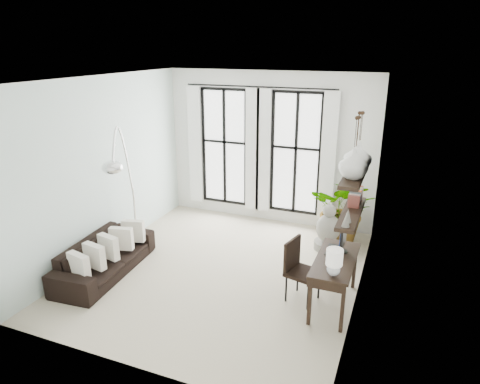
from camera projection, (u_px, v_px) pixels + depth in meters
The scene contains 16 objects.
floor at pixel (221, 271), 7.34m from camera, with size 5.00×5.00×0.00m, color beige.
ceiling at pixel (218, 79), 6.29m from camera, with size 5.00×5.00×0.00m, color white.
wall_left at pixel (105, 168), 7.60m from camera, with size 5.00×5.00×0.00m, color silver.
wall_right at pixel (365, 200), 6.03m from camera, with size 5.00×5.00×0.00m, color white.
wall_back at pixel (269, 149), 9.01m from camera, with size 4.50×4.50×0.00m, color white.
windows at pixel (259, 151), 9.03m from camera, with size 3.26×0.13×2.65m.
wall_shelves at pixel (353, 197), 5.80m from camera, with size 0.25×1.30×0.60m.
sofa at pixel (105, 257), 7.19m from camera, with size 2.04×0.80×0.60m, color black.
throw_pillows at pixel (109, 247), 7.09m from camera, with size 0.40×1.52×0.40m.
plant at pixel (344, 211), 8.19m from camera, with size 1.20×1.04×1.33m, color #2D7228.
desk at pixel (335, 263), 6.10m from camera, with size 0.55×1.30×1.16m.
desk_chair at pixel (298, 266), 6.38m from camera, with size 0.55×0.55×0.96m.
arc_lamp at pixel (121, 159), 7.12m from camera, with size 0.75×1.35×2.44m.
buddha at pixel (328, 230), 8.02m from camera, with size 0.50×0.50×0.90m.
vase_a at pixel (354, 163), 5.37m from camera, with size 0.37×0.37×0.38m, color white.
vase_b at pixel (358, 156), 5.72m from camera, with size 0.37×0.37×0.38m, color white.
Camera 1 is at (2.70, -5.91, 3.68)m, focal length 32.00 mm.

